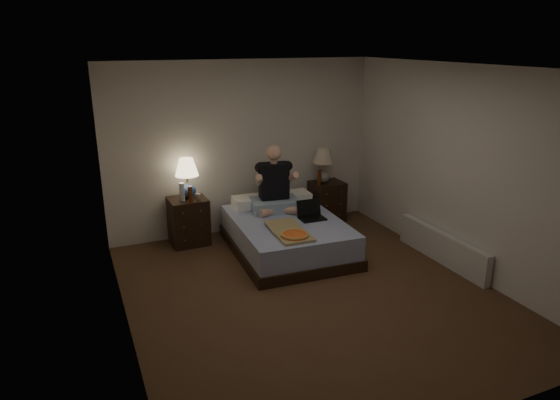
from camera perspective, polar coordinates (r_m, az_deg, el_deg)
name	(u,v)px	position (r m, az deg, el deg)	size (l,w,h in m)	color
floor	(311,293)	(5.80, 3.58, -10.57)	(4.00, 4.50, 0.00)	brown
ceiling	(316,67)	(5.10, 4.14, 14.92)	(4.00, 4.50, 0.00)	white
wall_back	(243,148)	(7.33, -4.20, 5.98)	(4.00, 2.50, 0.00)	silver
wall_front	(466,277)	(3.60, 20.45, -8.21)	(4.00, 2.50, 0.00)	silver
wall_left	(118,213)	(4.79, -18.02, -1.43)	(4.50, 2.50, 0.00)	silver
wall_right	(460,170)	(6.45, 19.90, 3.28)	(4.50, 2.50, 0.00)	silver
bed	(287,236)	(6.76, 0.83, -4.10)	(1.36, 1.82, 0.45)	#596BB2
nightstand_left	(189,221)	(7.11, -10.39, -2.39)	(0.51, 0.46, 0.66)	black
nightstand_right	(326,201)	(7.90, 5.33, -0.16)	(0.49, 0.44, 0.63)	black
lamp_left	(187,178)	(6.97, -10.56, 2.46)	(0.32, 0.32, 0.56)	#26458E
lamp_right	(323,165)	(7.70, 4.93, 3.99)	(0.32, 0.32, 0.56)	gray
water_bottle	(182,192)	(6.89, -11.14, 0.91)	(0.07, 0.07, 0.25)	white
soda_can	(198,197)	(6.89, -9.33, 0.34)	(0.07, 0.07, 0.10)	beige
beer_bottle_left	(190,195)	(6.79, -10.20, 0.61)	(0.06, 0.06, 0.23)	#60260D
beer_bottle_right	(319,178)	(7.62, 4.51, 2.56)	(0.06, 0.06, 0.23)	#54240C
person	(275,178)	(6.92, -0.61, 2.48)	(0.66, 0.52, 0.93)	black
laptop	(312,211)	(6.68, 3.72, -1.23)	(0.34, 0.28, 0.24)	black
pizza_box	(295,235)	(6.06, 1.68, -4.07)	(0.40, 0.76, 0.08)	tan
radiator	(442,247)	(6.79, 18.03, -5.17)	(0.10, 1.60, 0.40)	silver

